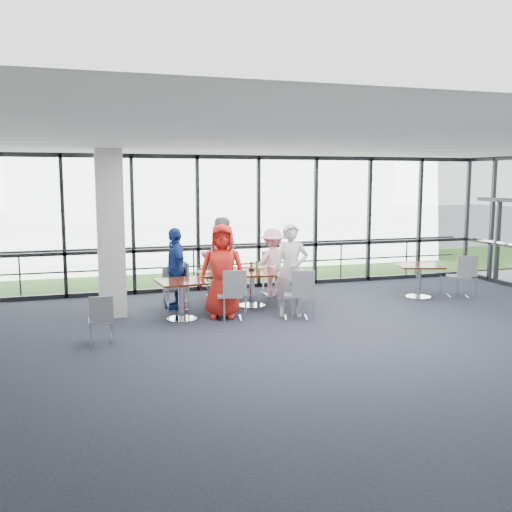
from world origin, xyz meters
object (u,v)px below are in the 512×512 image
object	(u,v)px
side_table_right	(419,269)
diner_near_right	(291,270)
chair_main_end	(176,287)
main_table	(252,276)
structural_column	(111,234)
side_table_left	(181,287)
diner_far_right	(273,263)
diner_end	(175,269)
chair_spare_lb	(174,289)
chair_main_nl	(230,295)
diner_near_left	(222,271)
chair_main_fr	(274,274)
diner_far_left	(220,258)
chair_main_fl	(218,276)
chair_spare_la	(101,320)
chair_main_nr	(296,295)
chair_spare_r	(458,277)

from	to	relation	value
side_table_right	diner_near_right	xyz separation A→B (m)	(-3.34, -0.76, 0.25)
chair_main_end	main_table	bearing A→B (deg)	82.18
structural_column	side_table_left	bearing A→B (deg)	-31.31
structural_column	diner_far_right	distance (m)	3.72
main_table	diner_end	size ratio (longest dim) A/B	1.42
structural_column	chair_spare_lb	world-z (taller)	structural_column
chair_main_nl	chair_main_end	xyz separation A→B (m)	(-0.82, 1.15, -0.00)
diner_near_left	diner_near_right	size ratio (longest dim) A/B	1.00
structural_column	chair_main_fr	xyz separation A→B (m)	(3.66, 1.01, -1.12)
chair_main_end	chair_spare_lb	size ratio (longest dim) A/B	1.16
diner_near_right	chair_main_end	xyz separation A→B (m)	(-2.03, 1.22, -0.43)
diner_near_right	diner_far_left	size ratio (longest dim) A/B	1.00
chair_main_fl	chair_main_end	bearing A→B (deg)	37.83
chair_main_nl	chair_spare_la	distance (m)	2.58
side_table_left	diner_far_right	xyz separation A→B (m)	(2.33, 1.50, 0.14)
diner_near_right	diner_far_left	world-z (taller)	diner_far_left
side_table_right	chair_main_fr	world-z (taller)	chair_main_fr
chair_main_nr	diner_near_left	bearing A→B (deg)	174.85
diner_far_right	chair_main_fl	distance (m)	1.27
chair_main_fl	chair_spare_lb	distance (m)	1.38
side_table_right	diner_near_left	distance (m)	4.66
structural_column	chair_spare_r	distance (m)	7.62
side_table_left	chair_main_fr	bearing A→B (deg)	35.63
chair_main_nl	chair_spare_r	bearing A→B (deg)	17.77
chair_main_fr	diner_far_left	bearing A→B (deg)	-4.38
side_table_left	chair_main_nl	size ratio (longest dim) A/B	0.99
structural_column	chair_main_nr	xyz separation A→B (m)	(3.30, -1.30, -1.14)
chair_main_nr	diner_far_right	bearing A→B (deg)	100.70
chair_main_fl	chair_spare_lb	xyz separation A→B (m)	(-1.11, -0.82, -0.07)
main_table	chair_spare_r	xyz separation A→B (m)	(4.71, -0.47, -0.18)
diner_far_right	side_table_left	bearing A→B (deg)	28.49
chair_spare_la	chair_spare_r	bearing A→B (deg)	11.69
diner_far_right	chair_main_fr	size ratio (longest dim) A/B	1.62
diner_near_right	chair_main_nl	world-z (taller)	diner_near_right
structural_column	chair_spare_r	size ratio (longest dim) A/B	3.43
chair_main_fr	chair_main_end	world-z (taller)	chair_main_fr
diner_near_right	chair_main_fr	size ratio (longest dim) A/B	1.88
side_table_left	diner_end	world-z (taller)	diner_end
diner_near_right	chair_main_end	size ratio (longest dim) A/B	1.91
main_table	chair_spare_lb	size ratio (longest dim) A/B	2.94
chair_main_nr	chair_spare_lb	world-z (taller)	chair_main_nr
main_table	diner_near_left	world-z (taller)	diner_near_left
diner_far_left	chair_spare_r	size ratio (longest dim) A/B	1.93
chair_main_fr	chair_spare_r	bearing A→B (deg)	156.78
diner_near_right	chair_spare_la	world-z (taller)	diner_near_right
main_table	side_table_left	size ratio (longest dim) A/B	2.55
side_table_right	chair_spare_lb	xyz separation A→B (m)	(-5.39, 0.56, -0.24)
chair_main_fl	chair_spare_r	bearing A→B (deg)	160.73
diner_far_left	diner_end	world-z (taller)	diner_far_left
main_table	chair_main_fr	size ratio (longest dim) A/B	2.49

